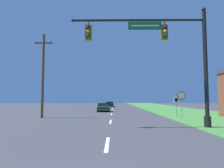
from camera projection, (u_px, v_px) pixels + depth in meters
grass_verge_right at (177, 110)px, 32.15m from camera, size 10.00×110.00×0.04m
road_center_line at (112, 114)px, 24.27m from camera, size 0.16×34.80×0.01m
signal_mast at (172, 53)px, 13.35m from camera, size 9.25×0.47×8.06m
car_ahead at (103, 107)px, 30.04m from camera, size 2.20×4.67×1.19m
far_car at (110, 104)px, 46.03m from camera, size 1.82×4.45×1.19m
stop_sign at (182, 99)px, 18.15m from camera, size 0.76×0.07×2.50m
route_sign_post at (176, 102)px, 20.35m from camera, size 0.55×0.06×2.03m
utility_pole_near at (43, 74)px, 19.96m from camera, size 1.80×0.26×8.42m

